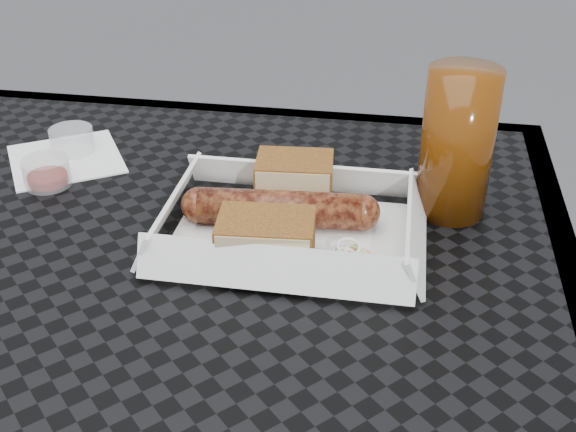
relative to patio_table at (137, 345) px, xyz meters
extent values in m
cube|color=black|center=(0.00, 0.00, 0.07)|extent=(0.80, 0.80, 0.01)
cube|color=black|center=(0.00, 0.39, 0.06)|extent=(0.80, 0.03, 0.03)
cylinder|color=black|center=(-0.35, 0.35, -0.30)|extent=(0.03, 0.03, 0.73)
cylinder|color=black|center=(0.35, 0.35, -0.30)|extent=(0.03, 0.03, 0.73)
cube|color=white|center=(0.13, 0.09, 0.08)|extent=(0.22, 0.15, 0.00)
cylinder|color=brown|center=(0.12, 0.11, 0.10)|extent=(0.16, 0.05, 0.04)
sphere|color=brown|center=(0.20, 0.11, 0.10)|extent=(0.04, 0.04, 0.04)
sphere|color=brown|center=(0.04, 0.10, 0.10)|extent=(0.04, 0.04, 0.04)
cube|color=brown|center=(0.12, 0.15, 0.10)|extent=(0.08, 0.06, 0.05)
cube|color=brown|center=(0.12, 0.04, 0.10)|extent=(0.09, 0.06, 0.04)
cylinder|color=#E14F09|center=(0.18, 0.06, 0.08)|extent=(0.02, 0.02, 0.00)
torus|color=white|center=(0.19, 0.05, 0.08)|extent=(0.02, 0.02, 0.00)
cube|color=#B2D17F|center=(0.20, 0.06, 0.08)|extent=(0.02, 0.02, 0.00)
cube|color=white|center=(-0.15, 0.21, 0.08)|extent=(0.17, 0.17, 0.00)
cylinder|color=maroon|center=(-0.15, 0.15, 0.09)|extent=(0.05, 0.05, 0.03)
cylinder|color=silver|center=(-0.15, 0.23, 0.09)|extent=(0.05, 0.05, 0.03)
cylinder|color=#532607|center=(0.28, 0.17, 0.15)|extent=(0.07, 0.07, 0.15)
camera|label=1|loc=(0.22, -0.48, 0.45)|focal=45.00mm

